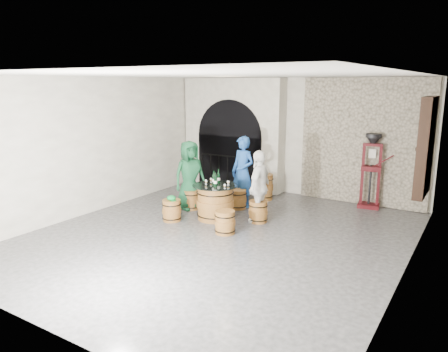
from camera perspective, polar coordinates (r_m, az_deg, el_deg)
The scene contains 31 objects.
ground at distance 8.74m, azimuth -0.64°, elevation -8.06°, with size 8.00×8.00×0.00m, color #2A2A2D.
wall_back at distance 11.84m, azimuth 9.88°, elevation 5.17°, with size 8.00×8.00×0.00m, color beige.
wall_front at distance 5.48m, azimuth -23.92°, elevation -4.10°, with size 8.00×8.00×0.00m, color beige.
wall_left at distance 10.60m, azimuth -16.85°, elevation 3.98°, with size 8.00×8.00×0.00m, color beige.
wall_right at distance 7.10m, azimuth 23.86°, elevation -0.49°, with size 8.00×8.00×0.00m, color beige.
ceiling at distance 8.19m, azimuth -0.69°, elevation 13.42°, with size 8.00×8.00×0.00m, color beige.
stone_facing_panel at distance 11.24m, azimuth 18.30°, elevation 4.34°, with size 3.20×0.12×3.18m, color #A29681.
arched_opening at distance 12.45m, azimuth 1.26°, elevation 5.61°, with size 3.10×0.60×3.19m.
shuttered_window at distance 9.43m, azimuth 25.43°, elevation 3.56°, with size 0.23×1.10×2.00m.
barrel_table at distance 9.68m, azimuth -1.19°, elevation -3.54°, with size 1.04×1.04×0.80m.
barrel_stool_left at distance 10.51m, azimuth -4.40°, elevation -3.16°, with size 0.44×0.44×0.49m.
barrel_stool_far at distance 10.53m, azimuth 1.88°, elevation -3.11°, with size 0.44×0.44×0.49m.
barrel_stool_right at distance 9.54m, azimuth 4.61°, elevation -4.78°, with size 0.44×0.44×0.49m.
barrel_stool_near_right at distance 8.81m, azimuth 0.14°, elevation -6.23°, with size 0.44×0.44×0.49m.
barrel_stool_near_left at distance 9.67m, azimuth -7.05°, elevation -4.61°, with size 0.44×0.44×0.49m.
green_cap at distance 9.59m, azimuth -7.08°, elevation -2.97°, with size 0.24×0.20×0.11m.
person_green at distance 10.41m, azimuth -4.63°, elevation 0.12°, with size 0.83×0.54×1.69m, color #134729.
person_blue at distance 10.56m, azimuth 2.54°, elevation 0.56°, with size 0.65×0.43×1.78m, color #1B4796.
person_white at distance 9.39m, azimuth 4.77°, elevation -1.44°, with size 0.96×0.40×1.63m, color white.
wine_bottle_left at distance 9.59m, azimuth -1.37°, elevation -0.41°, with size 0.08×0.08×0.32m.
wine_bottle_center at distance 9.42m, azimuth -1.17°, elevation -0.65°, with size 0.08×0.08×0.32m.
wine_bottle_right at distance 9.73m, azimuth -0.75°, elevation -0.22°, with size 0.08×0.08×0.32m.
tasting_glass_a at distance 9.62m, azimuth -2.41°, elevation -0.88°, with size 0.05×0.05×0.10m, color #C38026, non-canonical shape.
tasting_glass_b at distance 9.56m, azimuth 0.52°, elevation -0.95°, with size 0.05×0.05×0.10m, color #C38026, non-canonical shape.
tasting_glass_c at distance 9.85m, azimuth -1.76°, elevation -0.56°, with size 0.05×0.05×0.10m, color #C38026, non-canonical shape.
tasting_glass_d at distance 9.57m, azimuth 0.62°, elevation -0.94°, with size 0.05×0.05×0.10m, color #C38026, non-canonical shape.
tasting_glass_e at distance 9.26m, azimuth 0.09°, elevation -1.39°, with size 0.05×0.05×0.10m, color #C38026, non-canonical shape.
tasting_glass_f at distance 9.70m, azimuth -2.46°, elevation -0.77°, with size 0.05×0.05×0.10m, color #C38026, non-canonical shape.
side_barrel at distance 11.34m, azimuth 5.35°, elevation -1.47°, with size 0.52×0.52×0.69m.
corking_press at distance 11.02m, azimuth 19.21°, elevation 1.38°, with size 0.79×0.48×1.85m.
control_box at distance 11.14m, azimuth 19.36°, elevation 2.90°, with size 0.18×0.10×0.22m, color silver.
Camera 1 is at (4.42, -6.89, 3.06)m, focal length 34.00 mm.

